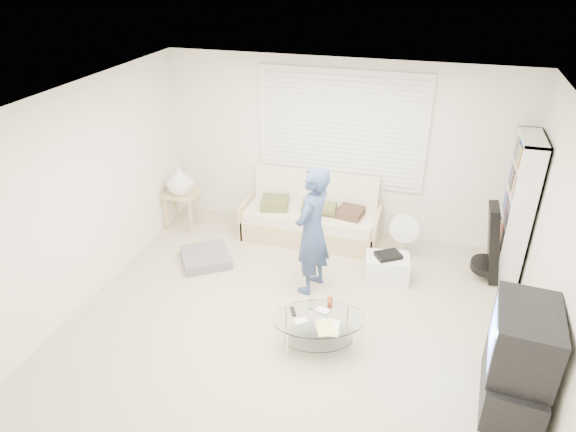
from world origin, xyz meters
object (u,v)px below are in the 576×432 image
(bookshelf, at_px, (517,208))
(tv_unit, at_px, (519,359))
(coffee_table, at_px, (319,323))
(futon_sofa, at_px, (311,218))

(bookshelf, height_order, tv_unit, bookshelf)
(tv_unit, bearing_deg, bookshelf, 86.88)
(bookshelf, xyz_separation_m, tv_unit, (-0.13, -2.30, -0.41))
(bookshelf, bearing_deg, coffee_table, -134.10)
(bookshelf, distance_m, tv_unit, 2.34)
(futon_sofa, relative_size, coffee_table, 1.74)
(futon_sofa, height_order, coffee_table, futon_sofa)
(futon_sofa, distance_m, bookshelf, 2.70)
(tv_unit, height_order, coffee_table, tv_unit)
(futon_sofa, bearing_deg, bookshelf, -3.21)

